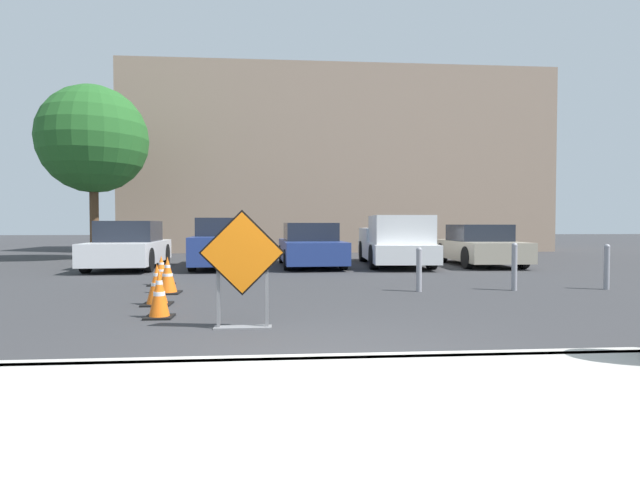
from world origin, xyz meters
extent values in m
plane|color=#333335|center=(0.00, 10.00, 0.00)|extent=(96.00, 96.00, 0.00)
cube|color=#ADAAA3|center=(0.00, -1.24, 0.07)|extent=(29.54, 2.49, 0.14)
cube|color=#ADAAA3|center=(0.00, 0.00, 0.07)|extent=(29.54, 0.20, 0.14)
cube|color=black|center=(-0.96, 1.92, 0.98)|extent=(1.10, 0.02, 1.10)
cube|color=orange|center=(-0.96, 1.91, 0.98)|extent=(1.03, 0.02, 1.03)
cube|color=slate|center=(-0.96, 1.97, 0.01)|extent=(0.74, 0.20, 0.02)
cube|color=slate|center=(-1.27, 1.97, 0.49)|extent=(0.04, 0.04, 0.98)
cube|color=slate|center=(-0.65, 1.97, 0.49)|extent=(0.04, 0.04, 0.98)
cube|color=black|center=(-2.21, 2.77, 0.01)|extent=(0.39, 0.39, 0.03)
cone|color=orange|center=(-2.21, 2.77, 0.36)|extent=(0.29, 0.29, 0.67)
cylinder|color=white|center=(-2.21, 2.77, 0.51)|extent=(0.09, 0.09, 0.06)
cylinder|color=white|center=(-2.21, 2.77, 0.35)|extent=(0.16, 0.16, 0.06)
cube|color=black|center=(-2.52, 3.94, 0.01)|extent=(0.46, 0.46, 0.03)
cone|color=orange|center=(-2.52, 3.94, 0.36)|extent=(0.34, 0.34, 0.66)
cylinder|color=white|center=(-2.52, 3.94, 0.50)|extent=(0.11, 0.11, 0.06)
cylinder|color=white|center=(-2.52, 3.94, 0.35)|extent=(0.19, 0.19, 0.06)
cube|color=black|center=(-2.66, 5.34, 0.01)|extent=(0.48, 0.48, 0.03)
cone|color=orange|center=(-2.66, 5.34, 0.37)|extent=(0.36, 0.36, 0.68)
cylinder|color=white|center=(-2.66, 5.34, 0.52)|extent=(0.11, 0.11, 0.06)
cylinder|color=white|center=(-2.66, 5.34, 0.36)|extent=(0.20, 0.20, 0.06)
cube|color=black|center=(-3.08, 6.67, 0.01)|extent=(0.51, 0.51, 0.03)
cone|color=orange|center=(-3.08, 6.67, 0.34)|extent=(0.38, 0.38, 0.62)
cylinder|color=white|center=(-3.08, 6.67, 0.47)|extent=(0.12, 0.12, 0.06)
cylinder|color=white|center=(-3.08, 6.67, 0.33)|extent=(0.21, 0.21, 0.06)
cube|color=silver|center=(-5.03, 10.95, 0.50)|extent=(2.02, 4.23, 0.63)
cube|color=#1E232D|center=(-5.04, 11.05, 1.13)|extent=(1.69, 1.98, 0.62)
cylinder|color=black|center=(-4.13, 9.70, 0.34)|extent=(0.23, 0.69, 0.68)
cylinder|color=black|center=(-5.80, 9.62, 0.34)|extent=(0.23, 0.69, 0.68)
cylinder|color=black|center=(-4.26, 12.27, 0.34)|extent=(0.23, 0.69, 0.68)
cylinder|color=black|center=(-5.93, 12.19, 0.34)|extent=(0.23, 0.69, 0.68)
cube|color=navy|center=(-2.27, 11.21, 0.58)|extent=(1.97, 4.40, 0.80)
cube|color=#1E232D|center=(-2.28, 11.32, 1.25)|extent=(1.62, 2.07, 0.55)
cylinder|color=black|center=(-1.41, 9.93, 0.33)|extent=(0.24, 0.67, 0.66)
cylinder|color=black|center=(-2.97, 9.83, 0.33)|extent=(0.24, 0.67, 0.66)
cylinder|color=black|center=(-1.58, 12.59, 0.33)|extent=(0.24, 0.67, 0.66)
cylinder|color=black|center=(-3.14, 12.49, 0.33)|extent=(0.24, 0.67, 0.66)
cube|color=navy|center=(0.49, 11.36, 0.49)|extent=(2.02, 4.44, 0.65)
cube|color=#1E232D|center=(0.48, 11.47, 1.10)|extent=(1.68, 2.08, 0.56)
cylinder|color=black|center=(1.38, 10.05, 0.31)|extent=(0.23, 0.62, 0.61)
cylinder|color=black|center=(-0.27, 9.97, 0.31)|extent=(0.23, 0.62, 0.61)
cylinder|color=black|center=(1.25, 12.75, 0.31)|extent=(0.23, 0.62, 0.61)
cylinder|color=black|center=(-0.41, 12.67, 0.31)|extent=(0.23, 0.62, 0.61)
cube|color=silver|center=(3.25, 11.58, 0.48)|extent=(2.20, 5.31, 0.55)
cube|color=silver|center=(3.17, 10.41, 1.18)|extent=(1.85, 2.19, 0.85)
cube|color=silver|center=(3.39, 13.81, 0.98)|extent=(1.77, 0.21, 0.45)
cube|color=silver|center=(4.20, 12.56, 0.98)|extent=(0.26, 2.50, 0.45)
cube|color=silver|center=(2.43, 12.67, 0.98)|extent=(0.26, 2.50, 0.45)
cylinder|color=black|center=(4.00, 9.97, 0.37)|extent=(0.29, 0.75, 0.73)
cylinder|color=black|center=(2.29, 10.08, 0.37)|extent=(0.29, 0.75, 0.73)
cylinder|color=black|center=(4.20, 13.08, 0.37)|extent=(0.29, 0.75, 0.73)
cylinder|color=black|center=(2.49, 13.19, 0.37)|extent=(0.29, 0.75, 0.73)
cube|color=#A39984|center=(6.01, 11.24, 0.49)|extent=(1.95, 4.09, 0.61)
cube|color=#1E232D|center=(6.01, 11.34, 1.06)|extent=(1.68, 1.90, 0.53)
cylinder|color=black|center=(6.82, 9.97, 0.34)|extent=(0.22, 0.68, 0.67)
cylinder|color=black|center=(5.12, 10.01, 0.34)|extent=(0.22, 0.68, 0.67)
cylinder|color=black|center=(6.89, 12.47, 0.34)|extent=(0.22, 0.68, 0.67)
cylinder|color=black|center=(5.19, 12.52, 0.34)|extent=(0.22, 0.68, 0.67)
cylinder|color=gray|center=(2.28, 5.21, 0.41)|extent=(0.11, 0.11, 0.83)
sphere|color=gray|center=(2.28, 5.21, 0.83)|extent=(0.12, 0.12, 0.12)
cylinder|color=gray|center=(4.24, 5.21, 0.46)|extent=(0.11, 0.11, 0.91)
sphere|color=gray|center=(4.24, 5.21, 0.91)|extent=(0.12, 0.12, 0.12)
cylinder|color=gray|center=(6.21, 5.21, 0.44)|extent=(0.11, 0.11, 0.88)
sphere|color=gray|center=(6.21, 5.21, 0.88)|extent=(0.12, 0.12, 0.12)
cube|color=gray|center=(2.47, 21.19, 4.44)|extent=(20.74, 5.00, 8.88)
cylinder|color=#513823|center=(-7.40, 14.75, 1.50)|extent=(0.32, 0.32, 3.01)
sphere|color=#235B23|center=(-7.40, 14.75, 4.49)|extent=(3.96, 3.96, 3.96)
camera|label=1|loc=(-0.48, -4.49, 1.35)|focal=28.00mm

